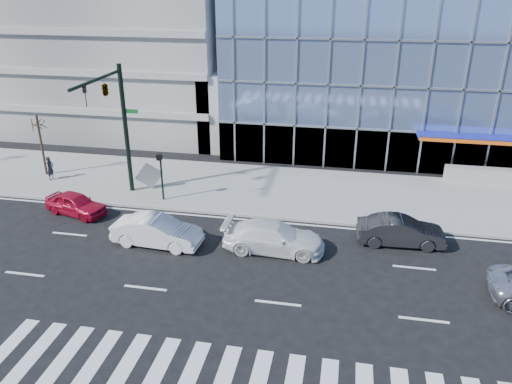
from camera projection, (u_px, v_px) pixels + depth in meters
ground at (290, 256)px, 24.89m from camera, size 160.00×160.00×0.00m
sidewalk at (306, 192)px, 32.06m from camera, size 120.00×8.00×0.15m
theatre_building at (492, 43)px, 42.89m from camera, size 42.00×26.00×15.00m
parking_garage at (120, 8)px, 47.76m from camera, size 24.00×24.00×20.00m
ramp_block at (246, 106)px, 40.94m from camera, size 6.00×8.00×6.00m
traffic_signal at (112, 103)px, 28.44m from camera, size 1.14×5.74×8.00m
ped_signal_post at (161, 169)px, 29.95m from camera, size 0.30×0.33×3.00m
street_tree_near at (38, 124)px, 33.24m from camera, size 1.10×1.10×4.23m
white_suv at (274, 237)px, 25.10m from camera, size 5.16×2.15×1.49m
white_sedan at (157, 231)px, 25.64m from camera, size 4.74×1.92×1.53m
dark_sedan at (401, 231)px, 25.71m from camera, size 4.55×1.79×1.47m
red_sedan at (76, 204)px, 29.01m from camera, size 4.08×2.48×1.30m
pedestrian at (50, 168)px, 33.52m from camera, size 0.41×0.60×1.60m
tilted_panel at (149, 176)px, 31.96m from camera, size 1.72×0.70×1.82m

